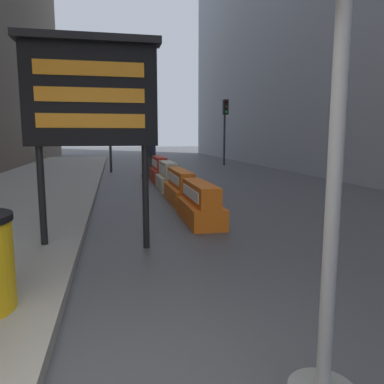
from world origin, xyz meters
name	(u,v)px	position (x,y,z in m)	size (l,w,h in m)	color
message_board	(91,95)	(0.24, 3.63, 2.28)	(1.98, 0.36, 3.09)	black
jersey_barrier_orange_far	(200,205)	(2.19, 5.18, 0.35)	(0.64, 1.83, 0.80)	orange
jersey_barrier_orange_near	(180,188)	(2.19, 7.47, 0.37)	(0.58, 2.08, 0.85)	orange
jersey_barrier_cream	(168,178)	(2.19, 9.73, 0.40)	(0.62, 1.65, 0.90)	beige
jersey_barrier_red_striped	(159,171)	(2.19, 11.98, 0.42)	(0.58, 1.95, 0.95)	red
traffic_cone_near	(146,169)	(1.85, 14.06, 0.32)	(0.37, 0.37, 0.66)	black
traffic_light_near_curb	(109,102)	(0.38, 16.13, 3.27)	(0.28, 0.44, 4.56)	#2D2D30
traffic_light_far_side	(225,118)	(6.91, 19.17, 2.75)	(0.28, 0.45, 3.78)	#2D2D30
pedestrian_worker	(149,152)	(2.00, 13.98, 1.06)	(0.54, 0.52, 1.80)	#514C42
pedestrian_passerby	(148,150)	(2.18, 16.36, 1.03)	(0.51, 0.52, 1.74)	#514C42
steel_pole_right	(328,283)	(1.80, -0.01, 0.81)	(0.44, 0.44, 2.85)	gray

